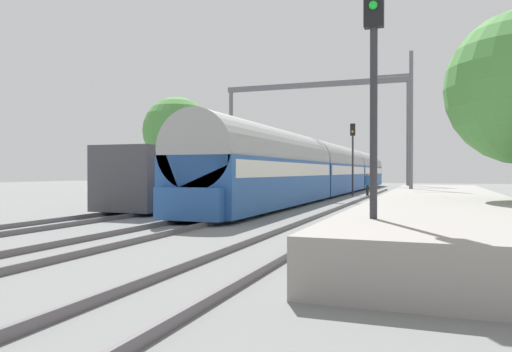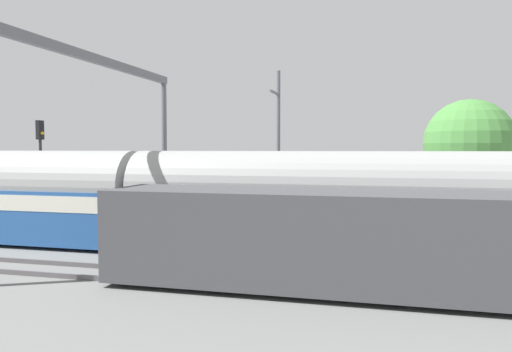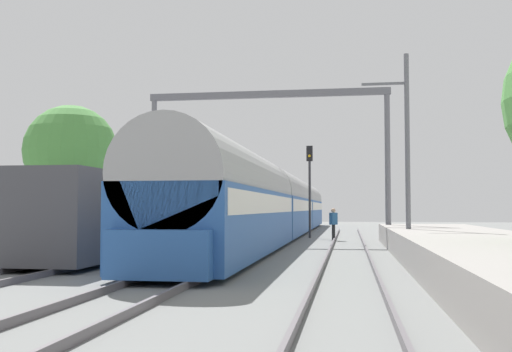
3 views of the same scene
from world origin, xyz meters
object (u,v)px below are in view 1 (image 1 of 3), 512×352
(catenary_gantry, at_px, (314,115))
(railway_signal_near, at_px, (374,84))
(railway_signal_far, at_px, (353,150))
(freight_car, at_px, (193,178))
(passenger_train, at_px, (333,169))
(person_crossing, at_px, (367,183))

(catenary_gantry, bearing_deg, railway_signal_near, -74.12)
(railway_signal_far, height_order, catenary_gantry, catenary_gantry)
(railway_signal_near, relative_size, railway_signal_far, 1.00)
(railway_signal_near, distance_m, catenary_gantry, 24.11)
(freight_car, distance_m, railway_signal_far, 15.54)
(passenger_train, bearing_deg, railway_signal_near, -77.48)
(freight_car, xyz_separation_m, railway_signal_far, (6.05, 14.18, 1.96))
(freight_car, relative_size, person_crossing, 7.51)
(freight_car, relative_size, railway_signal_far, 2.41)
(railway_signal_far, bearing_deg, freight_car, -113.11)
(passenger_train, bearing_deg, person_crossing, -55.42)
(freight_car, height_order, catenary_gantry, catenary_gantry)
(passenger_train, xyz_separation_m, catenary_gantry, (0.00, -6.51, 3.67))
(passenger_train, xyz_separation_m, railway_signal_near, (6.57, -29.60, 1.45))
(passenger_train, xyz_separation_m, railway_signal_far, (1.92, -2.12, 1.45))
(freight_car, bearing_deg, railway_signal_near, -51.19)
(railway_signal_far, bearing_deg, passenger_train, 132.19)
(freight_car, bearing_deg, catenary_gantry, 67.10)
(person_crossing, relative_size, railway_signal_far, 0.32)
(railway_signal_far, bearing_deg, person_crossing, -62.42)
(person_crossing, bearing_deg, catenary_gantry, -21.74)
(person_crossing, distance_m, catenary_gantry, 5.94)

